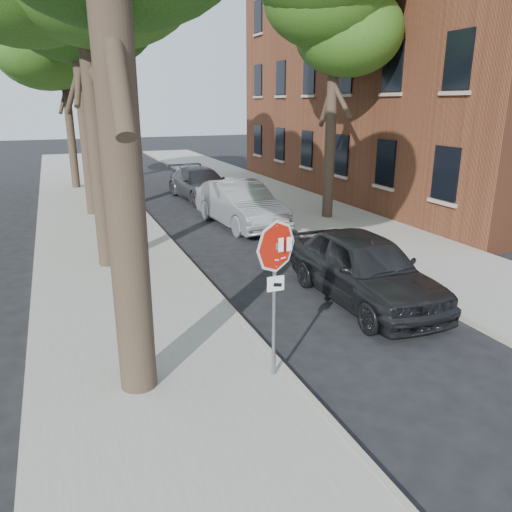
{
  "coord_description": "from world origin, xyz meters",
  "views": [
    {
      "loc": [
        -3.67,
        -6.62,
        4.41
      ],
      "look_at": [
        -0.84,
        0.42,
        2.05
      ],
      "focal_mm": 35.0,
      "sensor_mm": 36.0,
      "label": 1
    }
  ],
  "objects_px": {
    "tree_far": "(60,41)",
    "tree_right": "(333,17)",
    "car_a": "(364,268)",
    "apartment_building": "(439,30)",
    "stop_sign": "(275,269)",
    "car_c": "(201,184)",
    "car_b": "(240,204)"
  },
  "relations": [
    {
      "from": "apartment_building",
      "to": "stop_sign",
      "type": "xyz_separation_m",
      "value": [
        -14.7,
        -14.03,
        -5.71
      ]
    },
    {
      "from": "car_c",
      "to": "tree_right",
      "type": "bearing_deg",
      "value": -64.15
    },
    {
      "from": "tree_right",
      "to": "stop_sign",
      "type": "bearing_deg",
      "value": -123.38
    },
    {
      "from": "tree_right",
      "to": "car_a",
      "type": "height_order",
      "value": "tree_right"
    },
    {
      "from": "car_c",
      "to": "car_a",
      "type": "bearing_deg",
      "value": -94.46
    },
    {
      "from": "car_c",
      "to": "tree_far",
      "type": "bearing_deg",
      "value": 131.09
    },
    {
      "from": "car_b",
      "to": "car_c",
      "type": "relative_size",
      "value": 0.98
    },
    {
      "from": "tree_right",
      "to": "apartment_building",
      "type": "bearing_deg",
      "value": 25.87
    },
    {
      "from": "apartment_building",
      "to": "tree_far",
      "type": "height_order",
      "value": "apartment_building"
    },
    {
      "from": "apartment_building",
      "to": "car_b",
      "type": "bearing_deg",
      "value": -162.04
    },
    {
      "from": "stop_sign",
      "to": "car_a",
      "type": "height_order",
      "value": "stop_sign"
    },
    {
      "from": "tree_right",
      "to": "car_c",
      "type": "distance_m",
      "value": 9.32
    },
    {
      "from": "tree_far",
      "to": "tree_right",
      "type": "height_order",
      "value": "same"
    },
    {
      "from": "stop_sign",
      "to": "tree_far",
      "type": "bearing_deg",
      "value": 95.46
    },
    {
      "from": "car_a",
      "to": "car_c",
      "type": "distance_m",
      "value": 13.5
    },
    {
      "from": "apartment_building",
      "to": "car_a",
      "type": "relative_size",
      "value": 4.28
    },
    {
      "from": "tree_right",
      "to": "car_b",
      "type": "xyz_separation_m",
      "value": [
        -3.48,
        0.16,
        -6.41
      ]
    },
    {
      "from": "apartment_building",
      "to": "tree_right",
      "type": "distance_m",
      "value": 8.93
    },
    {
      "from": "apartment_building",
      "to": "tree_right",
      "type": "xyz_separation_m",
      "value": [
        -8.02,
        -3.89,
        -0.44
      ]
    },
    {
      "from": "tree_right",
      "to": "car_c",
      "type": "relative_size",
      "value": 1.86
    },
    {
      "from": "apartment_building",
      "to": "car_a",
      "type": "xyz_separation_m",
      "value": [
        -11.4,
        -11.61,
        -6.85
      ]
    },
    {
      "from": "car_b",
      "to": "car_a",
      "type": "bearing_deg",
      "value": -94.22
    },
    {
      "from": "car_a",
      "to": "car_b",
      "type": "bearing_deg",
      "value": 91.6
    },
    {
      "from": "apartment_building",
      "to": "car_a",
      "type": "height_order",
      "value": "apartment_building"
    },
    {
      "from": "tree_far",
      "to": "tree_right",
      "type": "relative_size",
      "value": 1.0
    },
    {
      "from": "car_a",
      "to": "tree_right",
      "type": "bearing_deg",
      "value": 67.19
    },
    {
      "from": "stop_sign",
      "to": "car_c",
      "type": "xyz_separation_m",
      "value": [
        3.3,
        15.92,
        -1.22
      ]
    },
    {
      "from": "tree_far",
      "to": "tree_right",
      "type": "xyz_separation_m",
      "value": [
        8.7,
        -11.0,
        0.0
      ]
    },
    {
      "from": "apartment_building",
      "to": "car_c",
      "type": "distance_m",
      "value": 13.47
    },
    {
      "from": "apartment_building",
      "to": "stop_sign",
      "type": "height_order",
      "value": "apartment_building"
    },
    {
      "from": "car_c",
      "to": "stop_sign",
      "type": "bearing_deg",
      "value": -106.17
    },
    {
      "from": "stop_sign",
      "to": "tree_far",
      "type": "relative_size",
      "value": 0.28
    }
  ]
}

